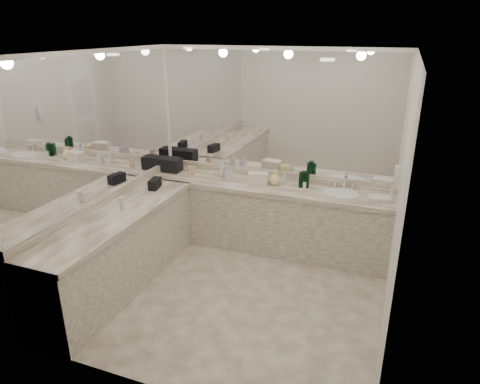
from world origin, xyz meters
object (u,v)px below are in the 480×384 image
at_px(black_toiletry_bag, 170,165).
at_px(hand_towel, 379,198).
at_px(soap_bottle_b, 229,173).
at_px(soap_bottle_c, 275,177).
at_px(sink, 341,194).
at_px(soap_bottle_a, 222,169).
at_px(wall_phone, 397,177).
at_px(cream_cosmetic_case, 258,178).

relative_size(black_toiletry_bag, hand_towel, 1.25).
height_order(soap_bottle_b, soap_bottle_c, soap_bottle_c).
bearing_deg(soap_bottle_c, black_toiletry_bag, 179.55).
height_order(black_toiletry_bag, soap_bottle_b, same).
bearing_deg(soap_bottle_b, sink, -0.43).
xyz_separation_m(soap_bottle_a, soap_bottle_b, (0.13, -0.07, -0.02)).
distance_m(wall_phone, soap_bottle_b, 2.20).
xyz_separation_m(hand_towel, soap_bottle_a, (-2.08, 0.14, 0.09)).
bearing_deg(soap_bottle_b, cream_cosmetic_case, -4.03).
distance_m(cream_cosmetic_case, soap_bottle_c, 0.22).
relative_size(sink, cream_cosmetic_case, 1.72).
relative_size(cream_cosmetic_case, soap_bottle_b, 1.40).
height_order(black_toiletry_bag, hand_towel, black_toiletry_bag).
xyz_separation_m(wall_phone, black_toiletry_bag, (-3.02, 0.54, -0.36)).
bearing_deg(hand_towel, soap_bottle_c, 176.39).
height_order(black_toiletry_bag, cream_cosmetic_case, black_toiletry_bag).
xyz_separation_m(black_toiletry_bag, soap_bottle_c, (1.55, -0.01, 0.01)).
relative_size(wall_phone, soap_bottle_b, 1.31).
height_order(wall_phone, soap_bottle_a, wall_phone).
relative_size(hand_towel, soap_bottle_b, 1.41).
xyz_separation_m(sink, soap_bottle_b, (-1.50, 0.01, 0.10)).
relative_size(wall_phone, soap_bottle_c, 1.24).
bearing_deg(soap_bottle_b, black_toiletry_bag, 178.07).
bearing_deg(soap_bottle_b, soap_bottle_c, 1.68).
relative_size(sink, wall_phone, 1.83).
bearing_deg(soap_bottle_c, soap_bottle_b, -178.32).
xyz_separation_m(black_toiletry_bag, cream_cosmetic_case, (1.34, -0.06, -0.02)).
xyz_separation_m(black_toiletry_bag, soap_bottle_b, (0.92, -0.03, -0.00)).
bearing_deg(sink, soap_bottle_a, 177.02).
height_order(sink, hand_towel, hand_towel).
bearing_deg(soap_bottle_b, wall_phone, -13.65).
xyz_separation_m(soap_bottle_b, soap_bottle_c, (0.64, 0.02, 0.01)).
bearing_deg(soap_bottle_c, soap_bottle_a, 175.91).
bearing_deg(cream_cosmetic_case, hand_towel, -13.34).
xyz_separation_m(sink, hand_towel, (0.45, -0.05, 0.03)).
distance_m(wall_phone, black_toiletry_bag, 3.09).
distance_m(cream_cosmetic_case, soap_bottle_b, 0.43).
distance_m(soap_bottle_a, soap_bottle_c, 0.77).
bearing_deg(soap_bottle_c, wall_phone, -19.85).
bearing_deg(soap_bottle_a, cream_cosmetic_case, -10.49).
distance_m(sink, wall_phone, 0.91).
relative_size(wall_phone, soap_bottle_a, 1.11).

